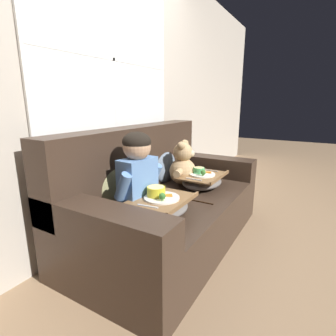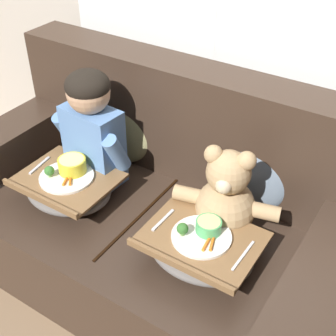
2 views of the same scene
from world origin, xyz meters
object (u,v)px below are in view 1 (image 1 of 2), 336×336
at_px(couch, 163,202).
at_px(throw_pillow_behind_teddy, 163,162).
at_px(throw_pillow_behind_child, 115,180).
at_px(teddy_bear, 183,166).
at_px(lap_tray_teddy, 202,180).
at_px(child_figure, 138,168).
at_px(lap_tray_child, 162,205).

xyz_separation_m(couch, throw_pillow_behind_teddy, (0.35, 0.21, 0.26)).
bearing_deg(throw_pillow_behind_child, throw_pillow_behind_teddy, 0.00).
xyz_separation_m(throw_pillow_behind_teddy, teddy_bear, (0.00, -0.22, -0.01)).
xyz_separation_m(throw_pillow_behind_child, lap_tray_teddy, (0.69, -0.41, -0.12)).
relative_size(child_figure, teddy_bear, 1.26).
distance_m(child_figure, teddy_bear, 0.71).
bearing_deg(throw_pillow_behind_teddy, throw_pillow_behind_child, 180.00).
distance_m(throw_pillow_behind_child, child_figure, 0.24).
height_order(throw_pillow_behind_teddy, child_figure, child_figure).
height_order(child_figure, lap_tray_teddy, child_figure).
bearing_deg(couch, lap_tray_teddy, -30.59).
relative_size(throw_pillow_behind_child, child_figure, 0.73).
bearing_deg(throw_pillow_behind_teddy, teddy_bear, -89.65).
distance_m(couch, child_figure, 0.51).
bearing_deg(child_figure, lap_tray_teddy, -15.90).
bearing_deg(throw_pillow_behind_teddy, child_figure, -162.83).
xyz_separation_m(teddy_bear, lap_tray_teddy, (-0.00, -0.19, -0.11)).
relative_size(throw_pillow_behind_teddy, lap_tray_child, 0.97).
bearing_deg(throw_pillow_behind_child, lap_tray_child, -90.06).
height_order(lap_tray_child, lap_tray_teddy, lap_tray_child).
distance_m(couch, teddy_bear, 0.43).
relative_size(throw_pillow_behind_child, lap_tray_child, 0.95).
bearing_deg(child_figure, throw_pillow_behind_child, 89.97).
height_order(throw_pillow_behind_teddy, lap_tray_child, throw_pillow_behind_teddy).
bearing_deg(lap_tray_teddy, couch, 149.41).
bearing_deg(throw_pillow_behind_child, child_figure, -90.03).
distance_m(couch, throw_pillow_behind_child, 0.48).
bearing_deg(lap_tray_teddy, child_figure, 164.10).
height_order(couch, lap_tray_child, couch).
bearing_deg(teddy_bear, couch, 178.02).
relative_size(couch, lap_tray_teddy, 4.05).
bearing_deg(lap_tray_child, throw_pillow_behind_child, 89.94).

